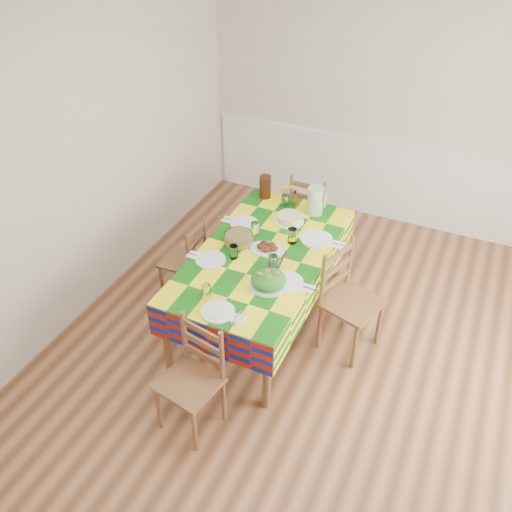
{
  "coord_description": "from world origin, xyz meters",
  "views": [
    {
      "loc": [
        0.78,
        -3.01,
        3.43
      ],
      "look_at": [
        -0.7,
        0.19,
        0.79
      ],
      "focal_mm": 38.0,
      "sensor_mm": 36.0,
      "label": 1
    }
  ],
  "objects_px": {
    "chair_near": "(193,379)",
    "meat_platter": "(267,248)",
    "green_pitcher": "(315,201)",
    "dining_table": "(263,260)",
    "chair_right": "(348,301)",
    "chair_far": "(310,213)",
    "tea_pitcher": "(265,187)",
    "chair_left": "(186,260)"
  },
  "relations": [
    {
      "from": "meat_platter",
      "to": "chair_near",
      "type": "distance_m",
      "value": 1.3
    },
    {
      "from": "chair_left",
      "to": "chair_right",
      "type": "distance_m",
      "value": 1.54
    },
    {
      "from": "chair_far",
      "to": "chair_right",
      "type": "relative_size",
      "value": 0.93
    },
    {
      "from": "tea_pitcher",
      "to": "chair_near",
      "type": "distance_m",
      "value": 2.12
    },
    {
      "from": "green_pitcher",
      "to": "chair_near",
      "type": "distance_m",
      "value": 2.03
    },
    {
      "from": "chair_left",
      "to": "green_pitcher",
      "type": "bearing_deg",
      "value": 125.75
    },
    {
      "from": "dining_table",
      "to": "tea_pitcher",
      "type": "bearing_deg",
      "value": 112.79
    },
    {
      "from": "meat_platter",
      "to": "tea_pitcher",
      "type": "distance_m",
      "value": 0.88
    },
    {
      "from": "green_pitcher",
      "to": "tea_pitcher",
      "type": "height_order",
      "value": "green_pitcher"
    },
    {
      "from": "chair_left",
      "to": "chair_right",
      "type": "bearing_deg",
      "value": 87.36
    },
    {
      "from": "green_pitcher",
      "to": "chair_right",
      "type": "height_order",
      "value": "green_pitcher"
    },
    {
      "from": "green_pitcher",
      "to": "dining_table",
      "type": "bearing_deg",
      "value": -103.3
    },
    {
      "from": "tea_pitcher",
      "to": "green_pitcher",
      "type": "bearing_deg",
      "value": -7.44
    },
    {
      "from": "dining_table",
      "to": "chair_right",
      "type": "height_order",
      "value": "chair_right"
    },
    {
      "from": "dining_table",
      "to": "chair_near",
      "type": "distance_m",
      "value": 1.23
    },
    {
      "from": "chair_far",
      "to": "dining_table",
      "type": "bearing_deg",
      "value": 92.05
    },
    {
      "from": "green_pitcher",
      "to": "chair_far",
      "type": "distance_m",
      "value": 0.64
    },
    {
      "from": "chair_right",
      "to": "meat_platter",
      "type": "bearing_deg",
      "value": 104.9
    },
    {
      "from": "dining_table",
      "to": "green_pitcher",
      "type": "bearing_deg",
      "value": 76.7
    },
    {
      "from": "meat_platter",
      "to": "chair_right",
      "type": "bearing_deg",
      "value": -2.5
    },
    {
      "from": "dining_table",
      "to": "meat_platter",
      "type": "xyz_separation_m",
      "value": [
        0.02,
        0.05,
        0.11
      ]
    },
    {
      "from": "chair_near",
      "to": "chair_far",
      "type": "relative_size",
      "value": 0.99
    },
    {
      "from": "chair_left",
      "to": "chair_right",
      "type": "height_order",
      "value": "chair_right"
    },
    {
      "from": "meat_platter",
      "to": "tea_pitcher",
      "type": "height_order",
      "value": "tea_pitcher"
    },
    {
      "from": "tea_pitcher",
      "to": "chair_far",
      "type": "height_order",
      "value": "tea_pitcher"
    },
    {
      "from": "chair_near",
      "to": "chair_left",
      "type": "relative_size",
      "value": 1.07
    },
    {
      "from": "dining_table",
      "to": "meat_platter",
      "type": "distance_m",
      "value": 0.12
    },
    {
      "from": "green_pitcher",
      "to": "chair_right",
      "type": "relative_size",
      "value": 0.26
    },
    {
      "from": "meat_platter",
      "to": "chair_far",
      "type": "bearing_deg",
      "value": 91.13
    },
    {
      "from": "tea_pitcher",
      "to": "chair_near",
      "type": "relative_size",
      "value": 0.25
    },
    {
      "from": "chair_near",
      "to": "meat_platter",
      "type": "bearing_deg",
      "value": 100.14
    },
    {
      "from": "chair_near",
      "to": "chair_left",
      "type": "bearing_deg",
      "value": 133.43
    },
    {
      "from": "meat_platter",
      "to": "chair_left",
      "type": "relative_size",
      "value": 0.36
    },
    {
      "from": "green_pitcher",
      "to": "tea_pitcher",
      "type": "relative_size",
      "value": 1.15
    },
    {
      "from": "chair_near",
      "to": "chair_far",
      "type": "height_order",
      "value": "chair_far"
    },
    {
      "from": "chair_near",
      "to": "chair_far",
      "type": "distance_m",
      "value": 2.42
    },
    {
      "from": "tea_pitcher",
      "to": "chair_left",
      "type": "bearing_deg",
      "value": -116.6
    },
    {
      "from": "meat_platter",
      "to": "chair_far",
      "type": "distance_m",
      "value": 1.21
    },
    {
      "from": "green_pitcher",
      "to": "chair_far",
      "type": "height_order",
      "value": "green_pitcher"
    },
    {
      "from": "meat_platter",
      "to": "green_pitcher",
      "type": "xyz_separation_m",
      "value": [
        0.16,
        0.72,
        0.11
      ]
    },
    {
      "from": "chair_far",
      "to": "chair_right",
      "type": "bearing_deg",
      "value": 124.63
    },
    {
      "from": "meat_platter",
      "to": "tea_pitcher",
      "type": "relative_size",
      "value": 1.35
    }
  ]
}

